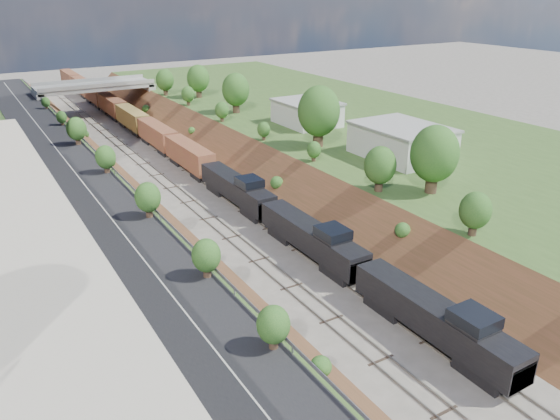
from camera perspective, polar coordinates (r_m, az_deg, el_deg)
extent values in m
cube|color=#375623|center=(87.88, 13.36, 6.09)|extent=(44.00, 180.00, 5.00)
cube|color=brown|center=(67.43, -15.10, -1.36)|extent=(10.00, 180.00, 10.00)
cube|color=brown|center=(75.59, 1.00, 2.05)|extent=(10.00, 180.00, 10.00)
cube|color=gray|center=(69.81, -8.53, 0.11)|extent=(1.58, 180.00, 0.18)
cube|color=gray|center=(71.76, -4.71, 0.91)|extent=(1.58, 180.00, 0.18)
cube|color=black|center=(64.71, -19.35, 1.94)|extent=(8.00, 180.00, 0.10)
cube|color=#99999E|center=(65.38, -15.92, 3.03)|extent=(0.06, 171.00, 0.30)
cube|color=gray|center=(125.22, -23.82, 9.85)|extent=(1.50, 8.00, 6.20)
cube|color=gray|center=(130.00, -13.66, 11.50)|extent=(1.50, 8.00, 6.20)
cube|color=gray|center=(126.58, -18.83, 12.10)|extent=(24.00, 8.00, 1.00)
cube|color=gray|center=(122.60, -18.44, 12.23)|extent=(24.00, 0.30, 0.80)
cube|color=gray|center=(130.33, -19.29, 12.67)|extent=(24.00, 0.30, 0.80)
cube|color=silver|center=(74.77, 12.57, 6.92)|extent=(9.00, 12.00, 4.00)
cube|color=silver|center=(91.25, 2.82, 10.04)|extent=(8.00, 10.00, 3.60)
cylinder|color=#473323|center=(62.47, 15.56, 2.92)|extent=(1.30, 1.30, 2.62)
ellipsoid|color=#1F531D|center=(61.54, 15.86, 5.68)|extent=(5.25, 5.25, 6.30)
cylinder|color=#473323|center=(32.38, 4.24, -17.31)|extent=(0.66, 0.66, 1.22)
ellipsoid|color=#1F531D|center=(31.46, 4.32, -15.25)|extent=(2.45, 2.45, 2.94)
cube|color=black|center=(43.69, 20.54, -15.50)|extent=(2.40, 4.00, 0.90)
cube|color=black|center=(45.33, 15.81, -10.71)|extent=(2.71, 16.27, 2.50)
cube|color=black|center=(42.24, 22.39, -14.98)|extent=(2.50, 3.00, 1.80)
cube|color=silver|center=(41.67, 22.60, -13.87)|extent=(2.50, 3.00, 0.15)
cube|color=black|center=(42.38, 19.64, -10.62)|extent=(2.66, 3.10, 0.90)
cube|color=black|center=(56.73, 3.31, -2.81)|extent=(2.71, 16.27, 2.50)
cube|color=black|center=(70.55, -4.56, 2.32)|extent=(2.71, 16.27, 2.50)
cube|color=brown|center=(125.43, -17.19, 10.50)|extent=(2.71, 101.93, 3.25)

